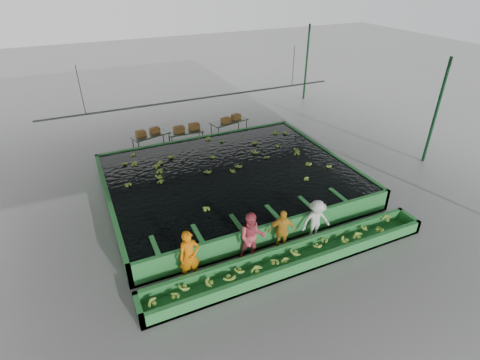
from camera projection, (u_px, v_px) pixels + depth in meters
name	position (u px, v px, depth m)	size (l,w,h in m)	color
ground	(245.00, 207.00, 14.95)	(80.00, 80.00, 0.00)	gray
shed_roof	(246.00, 83.00, 12.42)	(20.00, 22.00, 0.04)	#989A9E
shed_posts	(246.00, 151.00, 13.69)	(20.00, 22.00, 5.00)	#0F3A1C
flotation_tank	(230.00, 180.00, 15.90)	(10.00, 8.00, 0.90)	#2D833A
tank_water	(230.00, 172.00, 15.70)	(9.70, 7.70, 0.00)	black
sorting_trough	(293.00, 259.00, 12.00)	(10.00, 1.00, 0.50)	#2D833A
cableway_rail	(200.00, 98.00, 17.36)	(0.08, 0.08, 14.00)	#59605B
rail_hanger_left	(81.00, 91.00, 15.05)	(0.04, 0.04, 2.00)	#59605B
rail_hanger_right	(293.00, 66.00, 18.65)	(0.04, 0.04, 2.00)	#59605B
worker_a	(189.00, 256.00, 11.16)	(0.65, 0.42, 1.77)	orange
worker_b	(252.00, 237.00, 11.91)	(0.87, 0.68, 1.79)	#D84A59
worker_c	(282.00, 231.00, 12.35)	(0.94, 0.39, 1.60)	gold
worker_d	(316.00, 221.00, 12.84)	(1.03, 0.59, 1.59)	silver
packing_table_left	(152.00, 142.00, 19.29)	(1.91, 0.76, 0.87)	#59605B
packing_table_mid	(186.00, 139.00, 19.75)	(1.81, 0.72, 0.82)	#59605B
packing_table_right	(229.00, 129.00, 20.74)	(2.09, 0.84, 0.95)	#59605B
box_stack_left	(148.00, 134.00, 19.09)	(1.23, 0.34, 0.27)	#99642E
box_stack_mid	(187.00, 131.00, 19.63)	(1.38, 0.38, 0.30)	#99642E
box_stack_right	(231.00, 121.00, 20.48)	(1.24, 0.34, 0.27)	#99642E
floating_bananas	(223.00, 164.00, 16.32)	(9.25, 6.30, 0.13)	#8EC23E
trough_bananas	(294.00, 255.00, 11.92)	(8.69, 0.58, 0.12)	#8EC23E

